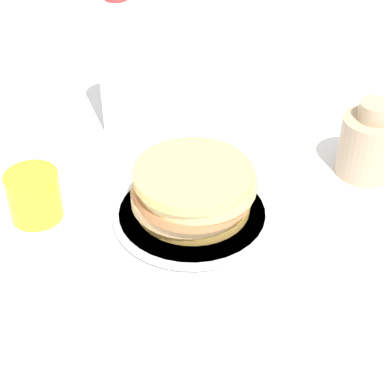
# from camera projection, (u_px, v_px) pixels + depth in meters

# --- Properties ---
(ground_plane) EXTENTS (4.00, 4.00, 0.00)m
(ground_plane) POSITION_uv_depth(u_px,v_px,m) (211.00, 225.00, 0.91)
(ground_plane) COLOR white
(plate) EXTENTS (0.23, 0.23, 0.01)m
(plate) POSITION_uv_depth(u_px,v_px,m) (192.00, 214.00, 0.92)
(plate) COLOR silver
(plate) RESTS_ON ground_plane
(pancake_stack) EXTENTS (0.17, 0.18, 0.08)m
(pancake_stack) POSITION_uv_depth(u_px,v_px,m) (193.00, 190.00, 0.89)
(pancake_stack) COLOR #B0883B
(pancake_stack) RESTS_ON plate
(juice_glass) EXTENTS (0.08, 0.08, 0.07)m
(juice_glass) POSITION_uv_depth(u_px,v_px,m) (34.00, 196.00, 0.91)
(juice_glass) COLOR yellow
(juice_glass) RESTS_ON ground_plane
(cream_jug) EXTENTS (0.09, 0.09, 0.12)m
(cream_jug) POSITION_uv_depth(u_px,v_px,m) (369.00, 143.00, 0.98)
(cream_jug) COLOR tan
(cream_jug) RESTS_ON ground_plane
(water_bottle_near) EXTENTS (0.07, 0.07, 0.25)m
(water_bottle_near) POSITION_uv_depth(u_px,v_px,m) (121.00, 67.00, 1.04)
(water_bottle_near) COLOR silver
(water_bottle_near) RESTS_ON ground_plane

